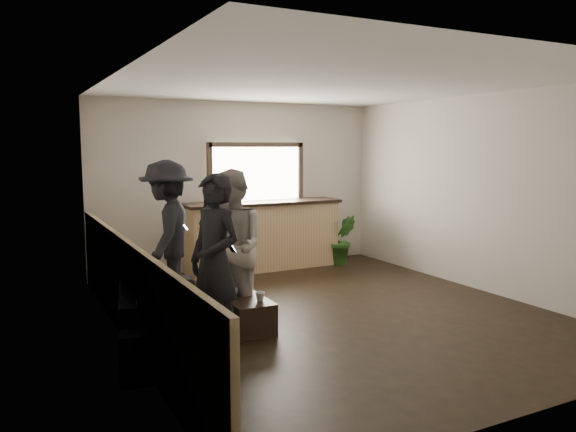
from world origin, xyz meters
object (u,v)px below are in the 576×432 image
cup_a (232,291)px  person_b (231,248)px  coffee_table (245,313)px  person_a (215,262)px  sofa (163,312)px  bar_counter (263,231)px  person_d (213,239)px  person_c (167,233)px  cup_b (260,296)px  potted_plant (342,240)px

cup_a → person_b: bearing=75.1°
coffee_table → cup_a: 0.29m
person_a → sofa: bearing=-151.1°
sofa → bar_counter: bearing=-30.0°
person_b → person_d: person_b is taller
sofa → person_a: size_ratio=1.25×
person_b → person_c: (-0.41, 1.20, 0.04)m
person_d → cup_b: bearing=41.7°
cup_a → person_d: size_ratio=0.08×
coffee_table → cup_a: size_ratio=6.28×
cup_b → person_d: person_d is taller
sofa → person_b: size_ratio=1.24×
bar_counter → person_c: 2.45m
coffee_table → person_d: person_d is taller
bar_counter → person_d: (-1.30, -1.20, 0.15)m
cup_b → potted_plant: bearing=43.7°
potted_plant → person_a: bearing=-139.7°
potted_plant → person_d: 2.86m
bar_counter → cup_b: (-1.41, -2.98, -0.23)m
bar_counter → cup_a: bar_counter is taller
potted_plant → person_a: (-3.39, -2.88, 0.46)m
person_d → potted_plant: bearing=153.2°
cup_a → cup_b: bearing=-60.3°
person_b → coffee_table: bearing=18.9°
coffee_table → person_c: (-0.49, 1.41, 0.77)m
bar_counter → person_d: bar_counter is taller
sofa → potted_plant: bearing=-45.8°
person_a → person_b: bearing=125.0°
cup_a → potted_plant: 3.80m
person_a → person_d: bearing=140.3°
potted_plant → coffee_table: bearing=-139.4°
sofa → potted_plant: size_ratio=2.57×
person_c → coffee_table: bearing=46.0°
cup_a → person_c: size_ratio=0.07×
bar_counter → coffee_table: bar_counter is taller
bar_counter → sofa: bearing=-131.1°
cup_b → coffee_table: bearing=119.0°
sofa → person_c: (0.45, 1.41, 0.62)m
bar_counter → person_d: size_ratio=1.71×
bar_counter → person_b: (-1.59, -2.59, 0.26)m
person_c → person_d: (0.70, 0.19, -0.16)m
sofa → person_c: 1.61m
sofa → cup_b: size_ratio=21.06×
bar_counter → person_a: (-2.00, -3.19, 0.26)m
coffee_table → bar_counter: bearing=61.6°
bar_counter → potted_plant: size_ratio=3.09×
cup_b → person_c: size_ratio=0.06×
potted_plant → person_a: size_ratio=0.49×
coffee_table → person_b: bearing=111.0°
person_a → person_b: 0.73m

